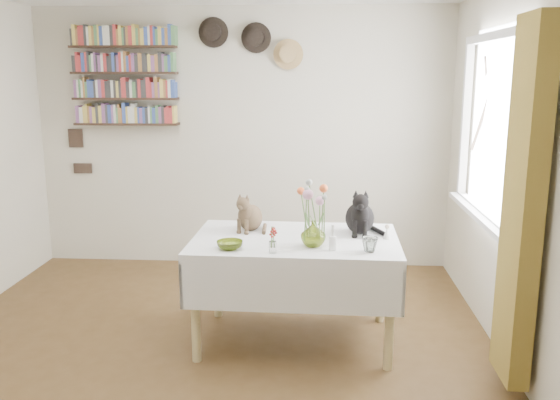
# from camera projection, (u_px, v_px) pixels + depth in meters

# --- Properties ---
(room) EXTENTS (4.08, 4.58, 2.58)m
(room) POSITION_uv_depth(u_px,v_px,m) (194.00, 180.00, 3.56)
(room) COLOR brown
(room) RESTS_ON ground
(window) EXTENTS (0.12, 1.52, 1.32)m
(window) POSITION_uv_depth(u_px,v_px,m) (492.00, 143.00, 4.18)
(window) COLOR white
(window) RESTS_ON room
(curtain) EXTENTS (0.12, 0.38, 2.10)m
(curtain) POSITION_uv_depth(u_px,v_px,m) (523.00, 205.00, 3.34)
(curtain) COLOR brown
(curtain) RESTS_ON room
(dining_table) EXTENTS (1.44, 0.95, 0.76)m
(dining_table) POSITION_uv_depth(u_px,v_px,m) (295.00, 264.00, 4.14)
(dining_table) COLOR white
(dining_table) RESTS_ON room
(tabby_cat) EXTENTS (0.27, 0.30, 0.29)m
(tabby_cat) POSITION_uv_depth(u_px,v_px,m) (250.00, 211.00, 4.28)
(tabby_cat) COLOR brown
(tabby_cat) RESTS_ON dining_table
(black_cat) EXTENTS (0.24, 0.30, 0.34)m
(black_cat) POSITION_uv_depth(u_px,v_px,m) (360.00, 210.00, 4.20)
(black_cat) COLOR black
(black_cat) RESTS_ON dining_table
(flower_vase) EXTENTS (0.18, 0.18, 0.17)m
(flower_vase) POSITION_uv_depth(u_px,v_px,m) (313.00, 234.00, 3.89)
(flower_vase) COLOR #A4B742
(flower_vase) RESTS_ON dining_table
(green_bowl) EXTENTS (0.20, 0.20, 0.05)m
(green_bowl) POSITION_uv_depth(u_px,v_px,m) (230.00, 245.00, 3.84)
(green_bowl) COLOR #A4B742
(green_bowl) RESTS_ON dining_table
(drinking_glass) EXTENTS (0.11, 0.11, 0.10)m
(drinking_glass) POSITION_uv_depth(u_px,v_px,m) (370.00, 245.00, 3.77)
(drinking_glass) COLOR white
(drinking_glass) RESTS_ON dining_table
(candlestick) EXTENTS (0.05, 0.05, 0.17)m
(candlestick) POSITION_uv_depth(u_px,v_px,m) (333.00, 242.00, 3.81)
(candlestick) COLOR white
(candlestick) RESTS_ON dining_table
(berry_jar) EXTENTS (0.05, 0.05, 0.19)m
(berry_jar) POSITION_uv_depth(u_px,v_px,m) (273.00, 240.00, 3.74)
(berry_jar) COLOR white
(berry_jar) RESTS_ON dining_table
(porcelain_figurine) EXTENTS (0.05, 0.05, 0.10)m
(porcelain_figurine) POSITION_uv_depth(u_px,v_px,m) (387.00, 233.00, 4.07)
(porcelain_figurine) COLOR white
(porcelain_figurine) RESTS_ON dining_table
(flower_bouquet) EXTENTS (0.17, 0.13, 0.39)m
(flower_bouquet) POSITION_uv_depth(u_px,v_px,m) (314.00, 196.00, 3.85)
(flower_bouquet) COLOR #4C7233
(flower_bouquet) RESTS_ON flower_vase
(bookshelf_unit) EXTENTS (1.00, 0.16, 0.91)m
(bookshelf_unit) POSITION_uv_depth(u_px,v_px,m) (125.00, 77.00, 5.61)
(bookshelf_unit) COLOR #312016
(bookshelf_unit) RESTS_ON room
(wall_hats) EXTENTS (0.98, 0.09, 0.48)m
(wall_hats) POSITION_uv_depth(u_px,v_px,m) (252.00, 41.00, 5.49)
(wall_hats) COLOR black
(wall_hats) RESTS_ON room
(wall_art_plaques) EXTENTS (0.21, 0.02, 0.44)m
(wall_art_plaques) POSITION_uv_depth(u_px,v_px,m) (79.00, 151.00, 5.86)
(wall_art_plaques) COLOR #38281E
(wall_art_plaques) RESTS_ON room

